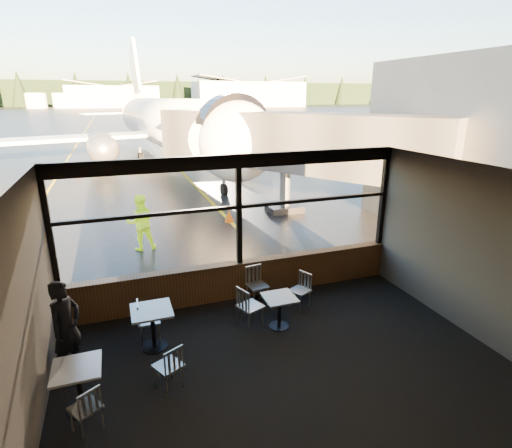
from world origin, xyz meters
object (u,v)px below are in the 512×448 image
ground_crew (141,222)px  cone_nose (229,216)px  cafe_table_left (80,389)px  chair_near_w (251,307)px  airliner (168,90)px  jet_bridge (286,162)px  passenger (66,328)px  cafe_table_near (279,312)px  chair_near_n (257,286)px  cone_wing (76,167)px  chair_mid_s (168,366)px  chair_mid_w (149,321)px  cafe_table_mid (153,329)px  chair_near_e (300,291)px  chair_left_s (86,408)px

ground_crew → cone_nose: ground_crew is taller
cafe_table_left → ground_crew: bearing=78.0°
chair_near_w → airliner: bearing=154.8°
jet_bridge → passenger: (-7.27, -7.14, -1.43)m
cafe_table_near → jet_bridge: bearing=65.5°
chair_near_n → ground_crew: ground_crew is taller
jet_bridge → ground_crew: bearing=-166.5°
ground_crew → cone_wing: ground_crew is taller
chair_mid_s → passenger: 1.95m
jet_bridge → cone_wing: 16.91m
airliner → cafe_table_left: (-4.97, -24.35, -4.74)m
cafe_table_left → passenger: 1.20m
airliner → cafe_table_left: size_ratio=42.70×
chair_mid_w → cone_wing: size_ratio=1.56×
cafe_table_near → cafe_table_mid: 2.60m
cafe_table_left → cone_nose: size_ratio=1.57×
cone_nose → passenger: bearing=-123.7°
jet_bridge → cone_wing: bearing=120.8°
chair_near_w → chair_near_n: chair_near_w is taller
chair_near_e → cone_wing: size_ratio=1.50×
chair_near_w → cone_nose: bearing=146.6°
chair_near_w → cone_wing: size_ratio=1.70×
cafe_table_left → chair_near_w: bearing=22.4°
chair_mid_w → cafe_table_left: bearing=-34.8°
passenger → cone_wing: (-1.33, 21.56, -0.60)m
chair_near_w → passenger: bearing=-106.5°
chair_mid_w → chair_mid_s: bearing=8.7°
ground_crew → airliner: bearing=-105.2°
cafe_table_mid → chair_near_n: chair_near_n is taller
cone_wing → chair_left_s: bearing=-85.9°
chair_left_s → passenger: passenger is taller
chair_mid_w → chair_left_s: (-1.09, -2.05, -0.04)m
cone_wing → chair_near_e: bearing=-73.6°
ground_crew → cone_wing: size_ratio=3.17×
passenger → airliner: bearing=23.9°
cafe_table_near → chair_mid_s: 2.71m
cafe_table_mid → cafe_table_left: (-1.24, -1.29, -0.03)m
chair_near_w → ground_crew: 5.83m
cafe_table_near → chair_near_w: size_ratio=0.74×
jet_bridge → chair_mid_w: (-5.86, -6.64, -1.87)m
chair_near_n → cone_nose: chair_near_n is taller
cone_wing → cafe_table_mid: bearing=-82.5°
chair_mid_s → chair_left_s: 1.36m
cafe_table_mid → cone_wing: 21.52m
airliner → cone_nose: 16.35m
airliner → chair_near_w: bearing=-99.0°
cafe_table_near → passenger: passenger is taller
chair_mid_w → ground_crew: 5.32m
cafe_table_near → cone_nose: size_ratio=1.43×
chair_near_w → cafe_table_near: bearing=50.2°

